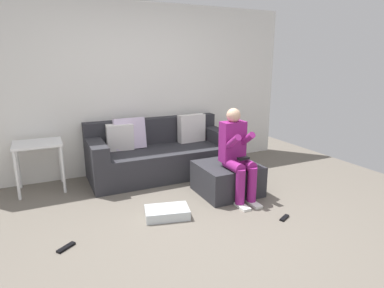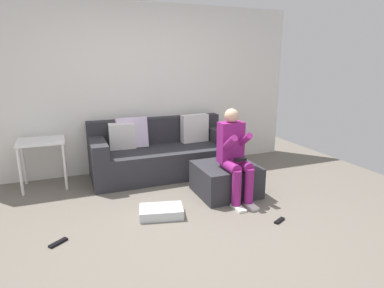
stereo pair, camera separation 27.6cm
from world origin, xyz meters
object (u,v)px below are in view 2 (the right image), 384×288
(storage_bin, at_px, (161,212))
(remote_under_side_table, at_px, (58,243))
(couch_sectional, at_px, (161,153))
(remote_by_storage_bin, at_px, (175,210))
(side_table, at_px, (42,148))
(ottoman, at_px, (226,179))
(person_seated, at_px, (235,153))
(remote_near_ottoman, at_px, (279,221))

(storage_bin, height_order, remote_under_side_table, storage_bin)
(couch_sectional, height_order, remote_by_storage_bin, couch_sectional)
(storage_bin, distance_m, side_table, 1.93)
(ottoman, height_order, person_seated, person_seated)
(person_seated, xyz_separation_m, remote_near_ottoman, (0.18, -0.70, -0.58))
(couch_sectional, height_order, remote_under_side_table, couch_sectional)
(couch_sectional, bearing_deg, remote_near_ottoman, -69.25)
(ottoman, distance_m, remote_by_storage_bin, 0.83)
(side_table, bearing_deg, ottoman, -27.15)
(ottoman, distance_m, person_seated, 0.44)
(storage_bin, distance_m, remote_near_ottoman, 1.28)
(couch_sectional, xyz_separation_m, ottoman, (0.55, -1.05, -0.12))
(person_seated, bearing_deg, remote_near_ottoman, -75.55)
(side_table, distance_m, remote_under_side_table, 1.69)
(person_seated, distance_m, storage_bin, 1.10)
(ottoman, distance_m, remote_near_ottoman, 0.93)
(couch_sectional, relative_size, remote_by_storage_bin, 11.95)
(remote_by_storage_bin, relative_size, remote_under_side_table, 0.94)
(couch_sectional, xyz_separation_m, remote_by_storage_bin, (-0.23, -1.29, -0.31))
(remote_by_storage_bin, bearing_deg, person_seated, 20.52)
(couch_sectional, distance_m, person_seated, 1.39)
(couch_sectional, bearing_deg, ottoman, -62.44)
(couch_sectional, bearing_deg, remote_by_storage_bin, -100.01)
(person_seated, distance_m, remote_under_side_table, 2.12)
(couch_sectional, xyz_separation_m, person_seated, (0.55, -1.24, 0.27))
(ottoman, relative_size, remote_near_ottoman, 4.67)
(storage_bin, distance_m, remote_under_side_table, 1.08)
(remote_near_ottoman, xyz_separation_m, remote_by_storage_bin, (-0.96, 0.65, 0.00))
(couch_sectional, bearing_deg, storage_bin, -106.70)
(side_table, height_order, remote_by_storage_bin, side_table)
(remote_under_side_table, bearing_deg, remote_near_ottoman, -46.72)
(storage_bin, relative_size, remote_by_storage_bin, 2.72)
(person_seated, height_order, side_table, person_seated)
(couch_sectional, xyz_separation_m, remote_near_ottoman, (0.73, -1.94, -0.31))
(couch_sectional, distance_m, storage_bin, 1.43)
(remote_under_side_table, bearing_deg, remote_by_storage_bin, -25.20)
(person_seated, height_order, remote_under_side_table, person_seated)
(storage_bin, xyz_separation_m, remote_near_ottoman, (1.14, -0.59, -0.04))
(storage_bin, xyz_separation_m, side_table, (-1.22, 1.42, 0.50))
(couch_sectional, relative_size, remote_near_ottoman, 13.13)
(side_table, bearing_deg, person_seated, -30.96)
(remote_under_side_table, bearing_deg, storage_bin, -26.52)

